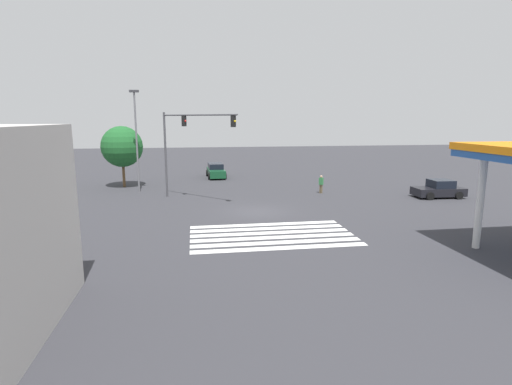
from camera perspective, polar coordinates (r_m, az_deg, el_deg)
ground_plane at (r=29.02m, az=-0.00°, el=-2.72°), size 133.51×133.51×0.00m
crosswalk_markings at (r=23.25m, az=2.31°, el=-6.09°), size 9.40×5.35×0.01m
traffic_signal_mast at (r=33.03m, az=-10.21°, el=7.83°), size 5.69×5.69×7.17m
car_0 at (r=28.32m, az=-31.71°, el=-3.12°), size 4.27×2.35×1.58m
car_1 at (r=37.47m, az=24.67°, el=0.40°), size 4.22×2.29×1.52m
car_2 at (r=45.94m, az=-5.76°, el=3.12°), size 2.18×4.72×1.60m
pedestrian at (r=36.39m, az=9.28°, el=1.30°), size 0.40×0.41×1.63m
street_light_pole_a at (r=37.60m, az=-16.74°, el=8.14°), size 0.80×0.36×9.11m
tree_corner_a at (r=41.07m, az=-18.59°, el=6.23°), size 3.97×3.97×5.95m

